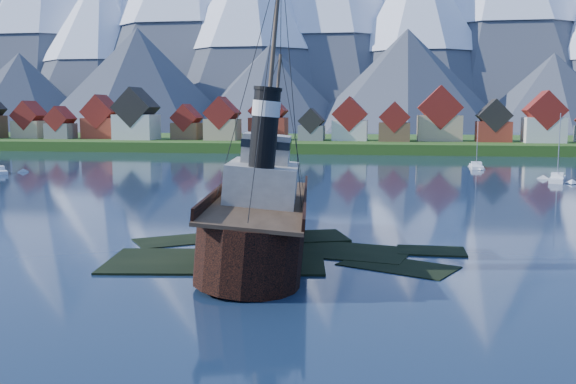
# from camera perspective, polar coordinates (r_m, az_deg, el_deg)

# --- Properties ---
(ground) EXTENTS (1400.00, 1400.00, 0.00)m
(ground) POSITION_cam_1_polar(r_m,az_deg,el_deg) (55.30, -2.85, -5.89)
(ground) COLOR #15253D
(ground) RESTS_ON ground
(shoal) EXTENTS (31.71, 21.24, 1.14)m
(shoal) POSITION_cam_1_polar(r_m,az_deg,el_deg) (57.11, -0.65, -5.81)
(shoal) COLOR black
(shoal) RESTS_ON ground
(shore_bank) EXTENTS (600.00, 80.00, 3.20)m
(shore_bank) POSITION_cam_1_polar(r_m,az_deg,el_deg) (223.30, 6.29, 4.00)
(shore_bank) COLOR #204213
(shore_bank) RESTS_ON ground
(seawall) EXTENTS (600.00, 2.50, 2.00)m
(seawall) POSITION_cam_1_polar(r_m,az_deg,el_deg) (185.43, 5.68, 3.35)
(seawall) COLOR #3F3D38
(seawall) RESTS_ON ground
(town) EXTENTS (250.96, 16.69, 17.30)m
(town) POSITION_cam_1_polar(r_m,az_deg,el_deg) (209.63, -3.07, 6.28)
(town) COLOR maroon
(town) RESTS_ON ground
(mountains) EXTENTS (965.00, 340.00, 205.00)m
(mountains) POSITION_cam_1_polar(r_m,az_deg,el_deg) (539.55, 8.10, 15.38)
(mountains) COLOR #2D333D
(mountains) RESTS_ON ground
(tugboat_wreck) EXTENTS (7.68, 33.08, 26.21)m
(tugboat_wreck) POSITION_cam_1_polar(r_m,az_deg,el_deg) (58.07, -2.34, -1.95)
(tugboat_wreck) COLOR black
(tugboat_wreck) RESTS_ON ground
(sailboat_d) EXTENTS (4.88, 9.57, 12.68)m
(sailboat_d) POSITION_cam_1_polar(r_m,az_deg,el_deg) (124.04, 22.81, 1.02)
(sailboat_d) COLOR white
(sailboat_d) RESTS_ON ground
(sailboat_e) EXTENTS (2.87, 9.82, 11.27)m
(sailboat_e) POSITION_cam_1_polar(r_m,az_deg,el_deg) (146.60, 16.40, 2.15)
(sailboat_e) COLOR white
(sailboat_e) RESTS_ON ground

